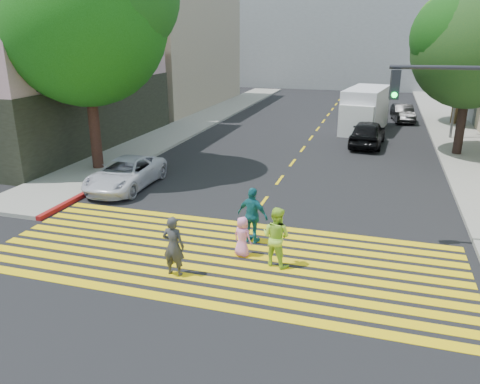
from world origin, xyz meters
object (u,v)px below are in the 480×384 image
at_px(dark_car_near, 368,133).
at_px(tree_left, 85,12).
at_px(tree_right_far, 468,32).
at_px(silver_car, 375,103).
at_px(pedestrian_woman, 276,237).
at_px(pedestrian_extra, 253,215).
at_px(white_sedan, 126,174).
at_px(pedestrian_child, 242,237).
at_px(dark_car_parked, 403,113).
at_px(pedestrian_man, 174,246).
at_px(white_van, 364,111).
at_px(tree_right_near, 475,42).

bearing_deg(dark_car_near, tree_left, 40.65).
distance_m(tree_right_far, silver_car, 9.33).
height_order(pedestrian_woman, silver_car, pedestrian_woman).
distance_m(pedestrian_extra, white_sedan, 7.37).
xyz_separation_m(pedestrian_woman, dark_car_near, (1.78, 15.56, -0.11)).
distance_m(pedestrian_woman, pedestrian_child, 1.11).
distance_m(silver_car, dark_car_parked, 5.04).
xyz_separation_m(pedestrian_man, silver_car, (4.28, 30.19, -0.20)).
height_order(dark_car_near, white_van, white_van).
bearing_deg(tree_right_near, white_sedan, -145.07).
relative_size(tree_left, pedestrian_child, 8.69).
relative_size(white_sedan, white_van, 0.72).
relative_size(pedestrian_extra, silver_car, 0.40).
bearing_deg(dark_car_parked, pedestrian_child, -109.17).
bearing_deg(white_van, white_sedan, -111.43).
height_order(tree_left, white_sedan, tree_left).
height_order(tree_right_near, silver_car, tree_right_near).
bearing_deg(pedestrian_man, silver_car, -96.55).
height_order(tree_right_near, pedestrian_woman, tree_right_near).
bearing_deg(white_van, pedestrian_woman, -85.30).
bearing_deg(pedestrian_woman, tree_left, -16.84).
height_order(white_sedan, white_van, white_van).
xyz_separation_m(tree_right_near, tree_right_far, (0.93, 9.21, 0.48)).
xyz_separation_m(pedestrian_extra, silver_car, (2.85, 27.61, -0.24)).
relative_size(pedestrian_child, pedestrian_extra, 0.68).
bearing_deg(white_sedan, pedestrian_child, -37.32).
bearing_deg(tree_right_far, pedestrian_woman, -107.22).
distance_m(pedestrian_child, white_sedan, 7.87).
bearing_deg(tree_right_near, dark_car_parked, 104.58).
relative_size(pedestrian_child, dark_car_near, 0.27).
height_order(pedestrian_extra, white_van, white_van).
relative_size(pedestrian_extra, dark_car_parked, 0.47).
relative_size(pedestrian_extra, white_van, 0.29).
height_order(pedestrian_child, white_van, white_van).
xyz_separation_m(tree_right_near, pedestrian_child, (-7.48, -14.28, -5.07)).
xyz_separation_m(pedestrian_child, white_van, (2.40, 19.81, 0.70)).
xyz_separation_m(tree_right_far, white_sedan, (-14.79, -18.89, -5.54)).
bearing_deg(dark_car_parked, pedestrian_man, -111.44).
bearing_deg(white_sedan, silver_car, 67.38).
height_order(pedestrian_child, silver_car, silver_car).
height_order(pedestrian_woman, white_van, white_van).
bearing_deg(silver_car, pedestrian_child, 85.21).
bearing_deg(dark_car_parked, tree_left, -135.94).
distance_m(pedestrian_extra, dark_car_parked, 23.54).
relative_size(pedestrian_child, silver_car, 0.27).
relative_size(tree_left, pedestrian_woman, 6.08).
relative_size(tree_right_far, silver_car, 2.11).
relative_size(pedestrian_man, pedestrian_child, 1.40).
xyz_separation_m(tree_right_far, dark_car_parked, (-3.46, 0.51, -5.54)).
bearing_deg(dark_car_near, tree_right_far, -120.21).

